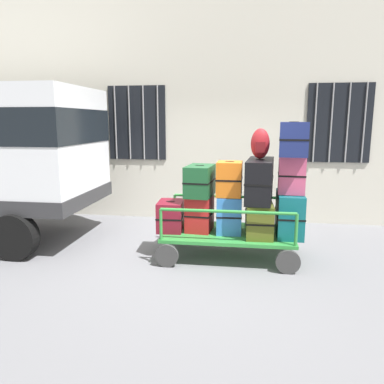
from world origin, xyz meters
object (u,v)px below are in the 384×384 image
object	(u,v)px
luggage_cart	(228,236)
suitcase_right_top	(293,139)
suitcase_midleft_bottom	(200,213)
suitcase_center_bottom	(229,214)
suitcase_left_bottom	(171,216)
suitcase_midright_bottom	(259,217)
suitcase_right_middle	(292,175)
suitcase_center_middle	(229,179)
suitcase_midleft_middle	(200,181)
suitcase_midright_middle	(260,180)
suitcase_right_bottom	(289,214)
backpack	(260,144)

from	to	relation	value
luggage_cart	suitcase_right_top	xyz separation A→B (m)	(0.89, -0.02, 1.47)
luggage_cart	suitcase_midleft_bottom	world-z (taller)	suitcase_midleft_bottom
luggage_cart	suitcase_center_bottom	distance (m)	0.34
suitcase_left_bottom	suitcase_midleft_bottom	bearing A→B (deg)	5.79
suitcase_midright_bottom	suitcase_right_middle	bearing A→B (deg)	-8.07
luggage_cart	suitcase_right_middle	distance (m)	1.31
suitcase_midright_bottom	suitcase_center_middle	bearing A→B (deg)	-171.98
suitcase_left_bottom	suitcase_right_top	distance (m)	2.14
luggage_cart	suitcase_midleft_bottom	xyz separation A→B (m)	(-0.45, 0.02, 0.33)
suitcase_left_bottom	suitcase_midright_bottom	distance (m)	1.34
suitcase_left_bottom	suitcase_midleft_bottom	xyz separation A→B (m)	(0.45, 0.05, 0.04)
suitcase_midleft_middle	suitcase_midright_middle	size ratio (longest dim) A/B	0.64
suitcase_left_bottom	suitcase_right_middle	xyz separation A→B (m)	(1.78, 0.00, 0.68)
suitcase_right_middle	suitcase_right_bottom	bearing A→B (deg)	90.00
suitcase_midleft_bottom	suitcase_right_top	bearing A→B (deg)	-1.37
suitcase_midleft_middle	suitcase_center_bottom	size ratio (longest dim) A/B	1.16
suitcase_midright_bottom	suitcase_right_middle	size ratio (longest dim) A/B	1.82
suitcase_midleft_middle	suitcase_right_top	world-z (taller)	suitcase_right_top
suitcase_center_bottom	suitcase_center_middle	size ratio (longest dim) A/B	1.09
suitcase_midleft_middle	suitcase_midright_bottom	world-z (taller)	suitcase_midleft_middle
suitcase_midright_middle	suitcase_right_top	xyz separation A→B (m)	(0.45, -0.04, 0.61)
suitcase_center_bottom	luggage_cart	bearing A→B (deg)	90.00
suitcase_right_bottom	suitcase_right_top	size ratio (longest dim) A/B	1.02
luggage_cart	suitcase_center_bottom	size ratio (longest dim) A/B	3.57
suitcase_right_bottom	suitcase_midleft_bottom	bearing A→B (deg)	179.50
suitcase_center_middle	suitcase_midright_bottom	distance (m)	0.73
suitcase_midright_bottom	suitcase_left_bottom	bearing A→B (deg)	-177.15
suitcase_left_bottom	suitcase_right_bottom	bearing A→B (deg)	1.08
suitcase_right_top	suitcase_right_bottom	bearing A→B (deg)	90.00
suitcase_left_bottom	suitcase_center_bottom	size ratio (longest dim) A/B	0.99
suitcase_midright_middle	suitcase_midright_bottom	bearing A→B (deg)	90.00
suitcase_center_middle	suitcase_midleft_middle	bearing A→B (deg)	175.11
backpack	suitcase_right_middle	bearing A→B (deg)	-8.27
luggage_cart	suitcase_center_bottom	xyz separation A→B (m)	(-0.00, -0.01, 0.34)
suitcase_midleft_middle	suitcase_midright_middle	distance (m)	0.89
suitcase_midright_middle	suitcase_right_top	world-z (taller)	suitcase_right_top
suitcase_midleft_middle	suitcase_left_bottom	bearing A→B (deg)	-174.63
suitcase_midright_middle	backpack	size ratio (longest dim) A/B	2.34
suitcase_midleft_middle	luggage_cart	bearing A→B (deg)	-1.71
suitcase_right_middle	luggage_cart	bearing A→B (deg)	178.38
suitcase_midleft_middle	suitcase_right_middle	size ratio (longest dim) A/B	1.21
suitcase_right_bottom	backpack	distance (m)	1.12
suitcase_right_middle	backpack	bearing A→B (deg)	171.73
suitcase_midleft_middle	suitcase_right_top	size ratio (longest dim) A/B	0.84
suitcase_midright_bottom	suitcase_midright_middle	size ratio (longest dim) A/B	0.96
suitcase_midright_bottom	suitcase_right_middle	xyz separation A→B (m)	(0.45, -0.06, 0.66)
suitcase_midright_bottom	luggage_cart	bearing A→B (deg)	-175.14
suitcase_right_middle	backpack	world-z (taller)	backpack
suitcase_right_middle	suitcase_right_top	bearing A→B (deg)	90.00
luggage_cart	suitcase_midleft_middle	size ratio (longest dim) A/B	3.06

